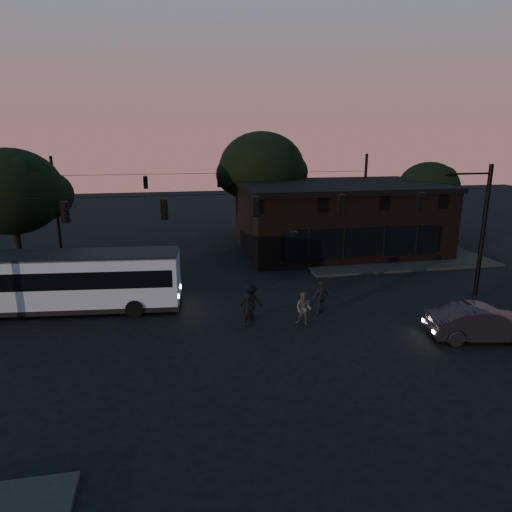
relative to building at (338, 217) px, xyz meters
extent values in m
plane|color=black|center=(-9.00, -15.97, -2.71)|extent=(120.00, 120.00, 0.00)
cube|color=black|center=(3.00, -1.97, -2.63)|extent=(14.00, 10.00, 0.15)
cube|color=black|center=(-23.00, -1.97, -2.63)|extent=(14.00, 10.00, 0.15)
cube|color=black|center=(0.00, 0.03, -0.21)|extent=(15.00, 10.00, 5.00)
cube|color=black|center=(0.00, 0.03, 2.49)|extent=(15.40, 10.40, 0.40)
cube|color=black|center=(0.00, -5.09, -0.91)|extent=(11.50, 0.18, 2.00)
cylinder|color=black|center=(-5.00, 6.03, -0.71)|extent=(0.44, 0.44, 4.00)
ellipsoid|color=black|center=(-5.00, 6.03, 3.49)|extent=(7.60, 7.60, 6.46)
cylinder|color=black|center=(9.00, 2.03, -1.21)|extent=(0.44, 0.44, 3.00)
ellipsoid|color=black|center=(9.00, 2.03, 1.94)|extent=(5.20, 5.20, 4.42)
cylinder|color=black|center=(-23.00, -2.97, -0.91)|extent=(0.44, 0.44, 3.60)
ellipsoid|color=black|center=(-23.00, -2.97, 2.87)|extent=(6.40, 6.40, 5.44)
cylinder|color=black|center=(4.00, -11.97, 1.04)|extent=(0.24, 0.24, 7.50)
cylinder|color=black|center=(-9.00, -11.97, 3.49)|extent=(26.00, 0.03, 0.03)
cube|color=black|center=(-18.00, -11.97, 2.84)|extent=(0.34, 0.30, 1.00)
cube|color=black|center=(-13.50, -11.97, 2.84)|extent=(0.34, 0.30, 1.00)
cube|color=black|center=(-9.00, -11.97, 2.84)|extent=(0.34, 0.30, 1.00)
cube|color=black|center=(-4.50, -11.97, 2.84)|extent=(0.34, 0.30, 1.00)
cube|color=black|center=(0.00, -11.97, 2.84)|extent=(0.34, 0.30, 1.00)
cylinder|color=black|center=(-22.00, 4.03, 1.04)|extent=(0.24, 0.24, 7.50)
cylinder|color=black|center=(4.00, 4.03, 1.04)|extent=(0.24, 0.24, 7.50)
cylinder|color=black|center=(-9.00, 4.03, 3.29)|extent=(26.00, 0.03, 0.03)
cube|color=black|center=(-15.00, 4.03, 2.64)|extent=(0.34, 0.30, 1.00)
cube|color=black|center=(-9.00, 4.03, 2.64)|extent=(0.34, 0.30, 1.00)
cube|color=black|center=(-3.00, 4.03, 2.64)|extent=(0.34, 0.30, 1.00)
cube|color=#9EB1CA|center=(-18.40, -10.09, -0.96)|extent=(11.18, 3.57, 2.60)
cube|color=black|center=(-18.40, -10.09, -0.71)|extent=(10.74, 3.57, 0.90)
cube|color=black|center=(-18.40, -10.09, 0.34)|extent=(11.18, 3.57, 0.15)
cube|color=black|center=(-18.40, -10.09, -2.36)|extent=(11.28, 3.64, 0.25)
cylinder|color=black|center=(-22.10, -8.46, -2.26)|extent=(0.92, 0.34, 0.90)
cylinder|color=black|center=(-15.25, -11.65, -2.26)|extent=(0.92, 0.34, 0.90)
cylinder|color=black|center=(-15.00, -9.17, -2.26)|extent=(0.92, 0.34, 0.90)
imported|color=black|center=(0.38, -17.36, -1.91)|extent=(5.06, 2.58, 1.59)
imported|color=black|center=(-9.76, -13.86, -1.93)|extent=(0.57, 0.38, 1.55)
imported|color=#45423E|center=(-7.09, -14.24, -1.87)|extent=(1.03, 1.00, 1.67)
imported|color=black|center=(-5.76, -12.90, -1.85)|extent=(1.09, 0.75, 1.72)
imported|color=black|center=(-9.43, -12.93, -1.82)|extent=(1.29, 0.94, 1.79)
camera|label=1|loc=(-13.31, -34.16, 6.20)|focal=32.00mm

